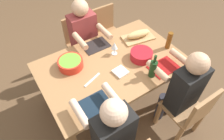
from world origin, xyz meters
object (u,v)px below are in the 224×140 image
object	(u,v)px
chair_near_center	(81,41)
wine_bottle	(153,68)
serving_bowl_salad	(71,63)
diner_far_right	(111,132)
napkin_stack	(120,72)
diner_far_left	(182,88)
diner_near_center	(85,36)
cutting_board	(138,38)
beer_bottle	(169,41)
dining_table	(112,68)
serving_bowl_fruit	(141,55)
wine_glass	(114,46)
bread_loaf	(138,34)
chair_near_left	(106,31)
chair_far_left	(190,111)

from	to	relation	value
chair_near_center	wine_bottle	xyz separation A→B (m)	(-0.26, 1.23, 0.37)
chair_near_center	serving_bowl_salad	xyz separation A→B (m)	(0.41, 0.64, 0.31)
diner_far_right	wine_bottle	xyz separation A→B (m)	(-0.70, -0.28, 0.15)
chair_near_center	napkin_stack	world-z (taller)	chair_near_center
diner_far_left	diner_near_center	world-z (taller)	same
cutting_board	beer_bottle	world-z (taller)	beer_bottle
dining_table	napkin_stack	size ratio (longest dim) A/B	11.61
wine_bottle	serving_bowl_fruit	bearing A→B (deg)	-104.78
diner_far_left	serving_bowl_fruit	world-z (taller)	diner_far_left
dining_table	diner_near_center	world-z (taller)	diner_near_center
dining_table	serving_bowl_salad	xyz separation A→B (m)	(0.41, -0.21, 0.14)
diner_near_center	wine_glass	world-z (taller)	diner_near_center
diner_near_center	serving_bowl_salad	distance (m)	0.62
bread_loaf	cutting_board	bearing A→B (deg)	0.00
diner_far_right	napkin_stack	xyz separation A→B (m)	(-0.45, -0.50, 0.05)
chair_near_left	wine_glass	world-z (taller)	wine_glass
wine_bottle	diner_far_right	bearing A→B (deg)	21.84
bread_loaf	wine_glass	xyz separation A→B (m)	(0.42, 0.07, 0.05)
diner_far_left	cutting_board	size ratio (longest dim) A/B	3.00
diner_far_right	cutting_board	size ratio (longest dim) A/B	3.00
diner_far_left	diner_near_center	xyz separation A→B (m)	(0.45, -1.33, 0.00)
chair_far_left	chair_near_center	size ratio (longest dim) A/B	1.00
cutting_board	wine_bottle	distance (m)	0.65
diner_far_left	diner_near_center	size ratio (longest dim) A/B	1.00
chair_near_center	serving_bowl_salad	distance (m)	0.82
napkin_stack	diner_far_right	bearing A→B (deg)	48.20
cutting_board	bread_loaf	size ratio (longest dim) A/B	1.25
chair_near_left	serving_bowl_fruit	distance (m)	1.02
diner_far_left	beer_bottle	world-z (taller)	diner_far_left
serving_bowl_salad	wine_glass	distance (m)	0.53
serving_bowl_salad	bread_loaf	world-z (taller)	bread_loaf
diner_far_right	cutting_board	bearing A→B (deg)	-138.60
cutting_board	wine_bottle	xyz separation A→B (m)	(0.27, 0.58, 0.10)
chair_near_center	bread_loaf	bearing A→B (deg)	129.18
chair_near_center	cutting_board	size ratio (longest dim) A/B	2.12
chair_far_left	diner_far_left	world-z (taller)	diner_far_left
chair_near_left	wine_bottle	size ratio (longest dim) A/B	2.93
chair_far_left	wine_glass	bearing A→B (deg)	-71.07
dining_table	cutting_board	bearing A→B (deg)	-159.59
diner_near_center	serving_bowl_salad	bearing A→B (deg)	48.00
chair_far_left	diner_near_center	distance (m)	1.59
bread_loaf	wine_bottle	bearing A→B (deg)	64.80
dining_table	chair_near_center	world-z (taller)	chair_near_center
chair_far_left	bread_loaf	distance (m)	1.10
diner_near_center	wine_glass	xyz separation A→B (m)	(-0.11, 0.54, 0.16)
dining_table	chair_far_left	size ratio (longest dim) A/B	1.91
serving_bowl_fruit	wine_glass	size ratio (longest dim) A/B	1.54
diner_far_left	wine_glass	size ratio (longest dim) A/B	7.23
bread_loaf	beer_bottle	distance (m)	0.39
chair_far_left	beer_bottle	xyz separation A→B (m)	(-0.27, -0.70, 0.37)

